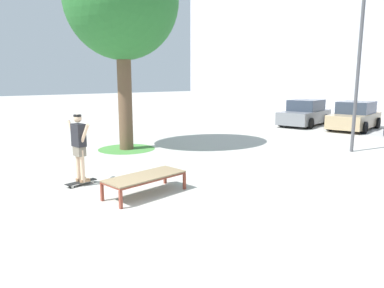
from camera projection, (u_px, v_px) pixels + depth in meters
name	position (u px, v px, depth m)	size (l,w,h in m)	color
ground_plane	(122.00, 212.00, 6.99)	(120.00, 120.00, 0.00)	#B7B5AD
skate_box	(145.00, 177.00, 7.99)	(0.82, 1.92, 0.46)	brown
skateboard	(81.00, 182.00, 8.79)	(0.24, 0.81, 0.09)	black
skater	(79.00, 143.00, 8.62)	(1.00, 0.30, 1.69)	beige
tree_near_left	(122.00, 0.00, 12.50)	(4.12, 4.12, 7.66)	brown
grass_patch_near_left	(127.00, 149.00, 13.47)	(2.17, 2.17, 0.01)	#47893D
car_grey	(305.00, 114.00, 20.57)	(2.28, 4.37, 1.50)	slate
car_tan	(355.00, 117.00, 18.84)	(2.21, 4.34, 1.50)	tan
light_post	(360.00, 45.00, 12.30)	(0.36, 0.36, 5.83)	#4C4C51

